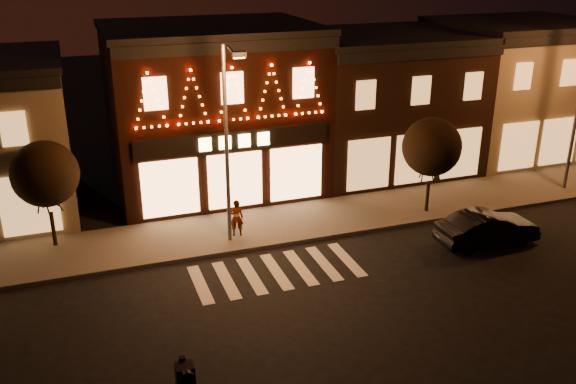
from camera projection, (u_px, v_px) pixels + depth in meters
ground at (315, 326)px, 20.79m from camera, size 120.00×120.00×0.00m
sidewalk_far at (290, 223)px, 28.40m from camera, size 44.00×4.00×0.15m
building_pulp at (213, 108)px, 31.52m from camera, size 10.20×8.34×8.30m
building_right_a at (381, 101)px, 34.63m from camera, size 9.20×8.28×7.50m
building_right_b at (516, 87)px, 37.38m from camera, size 9.20×8.28×7.80m
streetlamp_mid at (228, 132)px, 24.64m from camera, size 0.54×1.88×8.19m
tree_left at (45, 174)px, 24.99m from camera, size 2.69×2.69×4.49m
tree_right at (432, 147)px, 28.34m from camera, size 2.69×2.69×4.50m
dark_sedan at (487, 228)px, 26.29m from camera, size 4.39×1.58×1.44m
pedestrian at (236, 218)px, 26.71m from camera, size 0.66×0.50×1.63m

